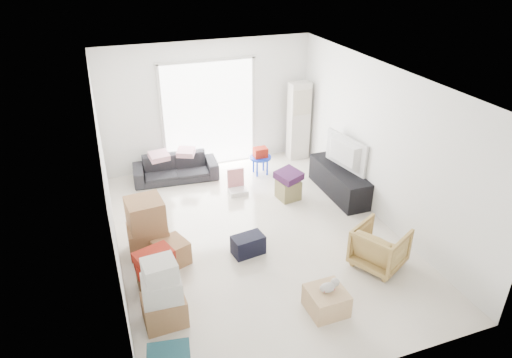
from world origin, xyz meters
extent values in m
cube|color=white|center=(0.00, 0.00, -0.12)|extent=(4.50, 6.00, 0.24)
cube|color=white|center=(0.00, 0.00, 2.82)|extent=(4.50, 6.00, 0.24)
cube|color=white|center=(0.00, 3.12, 1.35)|extent=(4.50, 0.24, 2.70)
cube|color=white|center=(0.00, -3.12, 1.35)|extent=(4.50, 0.24, 2.70)
cube|color=white|center=(-2.37, 0.00, 1.35)|extent=(0.24, 6.00, 2.70)
cube|color=white|center=(2.37, 0.00, 1.35)|extent=(0.24, 6.00, 2.70)
cube|color=white|center=(0.00, 2.98, 1.15)|extent=(2.00, 0.01, 2.30)
cube|color=silver|center=(-1.00, 2.97, 1.15)|extent=(0.06, 0.04, 2.30)
cube|color=silver|center=(1.00, 2.97, 1.15)|extent=(0.06, 0.04, 2.30)
cube|color=silver|center=(0.00, 2.97, 2.30)|extent=(2.10, 0.04, 0.06)
cube|color=beige|center=(1.95, 2.65, 0.88)|extent=(0.45, 0.30, 1.75)
cube|color=black|center=(2.00, 0.81, 0.27)|extent=(0.49, 1.63, 0.54)
imported|color=black|center=(2.00, 0.81, 0.62)|extent=(0.83, 1.21, 0.15)
imported|color=#25252A|center=(-0.89, 2.50, 0.34)|extent=(1.75, 0.64, 0.67)
cube|color=#E7A8C2|center=(-1.20, 2.47, 0.72)|extent=(0.37, 0.31, 0.11)
cube|color=#E7A8C2|center=(-0.65, 2.48, 0.73)|extent=(0.39, 0.36, 0.11)
imported|color=tan|center=(1.48, -1.38, 0.36)|extent=(0.91, 0.93, 0.72)
cube|color=#0C333D|center=(-1.90, -2.46, 0.52)|extent=(0.51, 0.39, 0.04)
cube|color=#966A44|center=(-1.80, -1.47, 0.20)|extent=(0.55, 0.47, 0.40)
cube|color=white|center=(-1.80, -1.47, 0.56)|extent=(0.51, 0.43, 0.31)
cube|color=white|center=(-1.80, -1.47, 0.85)|extent=(0.43, 0.39, 0.27)
cube|color=#966A44|center=(-1.80, -0.79, 0.18)|extent=(0.53, 0.53, 0.35)
cube|color=maroon|center=(-1.80, -0.79, 0.43)|extent=(0.55, 0.39, 0.16)
cube|color=maroon|center=(-1.80, -0.79, 0.58)|extent=(0.59, 0.48, 0.14)
cube|color=#966A44|center=(-1.77, 0.17, 0.23)|extent=(0.63, 0.53, 0.45)
cube|color=#966A44|center=(-1.77, 0.17, 0.69)|extent=(0.59, 0.59, 0.48)
cube|color=#966A44|center=(-1.48, -0.26, 0.19)|extent=(0.58, 0.58, 0.38)
cube|color=black|center=(-0.30, -0.43, 0.16)|extent=(0.54, 0.37, 0.32)
cube|color=olive|center=(1.00, 0.97, 0.19)|extent=(0.44, 0.44, 0.39)
cube|color=#4C1F4F|center=(1.00, 0.97, 0.46)|extent=(0.55, 0.55, 0.14)
cylinder|color=#0F30CA|center=(0.86, 2.14, 0.38)|extent=(0.46, 0.46, 0.04)
cylinder|color=#0F30CA|center=(0.97, 2.26, 0.18)|extent=(0.04, 0.04, 0.36)
cylinder|color=#0F30CA|center=(0.74, 2.26, 0.18)|extent=(0.04, 0.04, 0.36)
cylinder|color=#0F30CA|center=(0.74, 2.03, 0.18)|extent=(0.04, 0.04, 0.36)
cylinder|color=#0F30CA|center=(0.97, 2.03, 0.18)|extent=(0.04, 0.04, 0.36)
cube|color=maroon|center=(0.86, 2.14, 0.50)|extent=(0.28, 0.22, 0.20)
cube|color=silver|center=(0.14, 1.48, 0.04)|extent=(0.37, 0.32, 0.09)
cube|color=#D2767F|center=(0.14, 1.61, 0.28)|extent=(0.33, 0.05, 0.39)
cube|color=#DCAB7E|center=(0.27, -1.99, 0.17)|extent=(0.51, 0.51, 0.33)
ellipsoid|color=#B2ADA8|center=(0.27, -1.99, 0.39)|extent=(0.22, 0.15, 0.12)
cube|color=#A9111F|center=(0.27, -1.99, 0.40)|extent=(0.15, 0.12, 0.03)
sphere|color=#B2ADA8|center=(0.40, -1.96, 0.42)|extent=(0.12, 0.12, 0.12)
camera|label=1|loc=(-2.19, -6.04, 4.44)|focal=32.00mm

